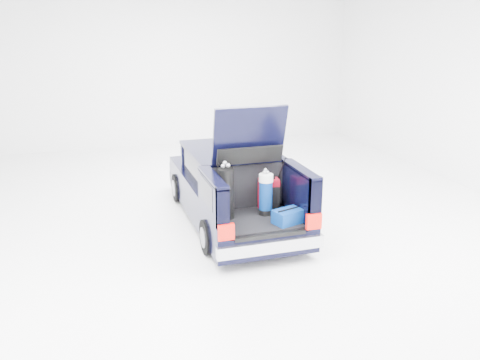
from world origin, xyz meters
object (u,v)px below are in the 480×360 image
object	(u,v)px
car	(231,187)
black_golf_bag	(226,193)
red_suitcase	(269,194)
blue_golf_bag	(266,194)
blue_duffel	(288,216)

from	to	relation	value
car	black_golf_bag	distance (m)	1.55
red_suitcase	blue_golf_bag	size ratio (longest dim) A/B	0.71
black_golf_bag	blue_golf_bag	size ratio (longest dim) A/B	1.20
car	black_golf_bag	world-z (taller)	car
blue_golf_bag	blue_duffel	size ratio (longest dim) A/B	1.48
red_suitcase	blue_golf_bag	world-z (taller)	blue_golf_bag
car	black_golf_bag	xyz separation A→B (m)	(-0.50, -1.42, 0.38)
black_golf_bag	blue_golf_bag	world-z (taller)	black_golf_bag
car	blue_duffel	world-z (taller)	car
black_golf_bag	red_suitcase	bearing A→B (deg)	35.12
car	black_golf_bag	size ratio (longest dim) A/B	4.71
blue_golf_bag	blue_duffel	distance (m)	0.60
red_suitcase	blue_duffel	xyz separation A→B (m)	(0.07, -0.73, -0.16)
car	blue_duffel	size ratio (longest dim) A/B	8.37
blue_golf_bag	blue_duffel	bearing A→B (deg)	-50.04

